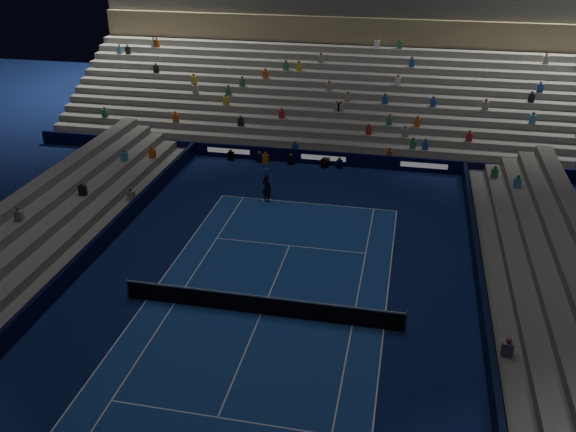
{
  "coord_description": "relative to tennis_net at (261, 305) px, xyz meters",
  "views": [
    {
      "loc": [
        5.78,
        -21.87,
        16.25
      ],
      "look_at": [
        0.0,
        6.0,
        2.0
      ],
      "focal_mm": 38.15,
      "sensor_mm": 36.0,
      "label": 1
    }
  ],
  "objects": [
    {
      "name": "ground",
      "position": [
        0.0,
        0.0,
        -0.5
      ],
      "size": [
        90.0,
        90.0,
        0.0
      ],
      "primitive_type": "plane",
      "color": "#0B1747",
      "rests_on": "ground"
    },
    {
      "name": "sponsor_barrier_west",
      "position": [
        -9.7,
        0.0,
        -0.0
      ],
      "size": [
        0.25,
        37.0,
        1.0
      ],
      "primitive_type": "cube",
      "color": "black",
      "rests_on": "ground"
    },
    {
      "name": "court_surface",
      "position": [
        0.0,
        0.0,
        -0.5
      ],
      "size": [
        10.97,
        23.77,
        0.01
      ],
      "primitive_type": "cube",
      "color": "navy",
      "rests_on": "ground"
    },
    {
      "name": "tennis_net",
      "position": [
        0.0,
        0.0,
        0.0
      ],
      "size": [
        12.9,
        0.1,
        1.1
      ],
      "color": "#B2B2B7",
      "rests_on": "ground"
    },
    {
      "name": "broadcast_camera",
      "position": [
        0.18,
        18.06,
        -0.18
      ],
      "size": [
        0.59,
        0.98,
        0.62
      ],
      "color": "black",
      "rests_on": "ground"
    },
    {
      "name": "sponsor_barrier_far",
      "position": [
        0.0,
        18.5,
        -0.0
      ],
      "size": [
        44.0,
        0.25,
        1.0
      ],
      "primitive_type": "cube",
      "color": "black",
      "rests_on": "ground"
    },
    {
      "name": "sponsor_barrier_east",
      "position": [
        9.7,
        0.0,
        -0.0
      ],
      "size": [
        0.25,
        37.0,
        1.0
      ],
      "primitive_type": "cube",
      "color": "black",
      "rests_on": "ground"
    },
    {
      "name": "tennis_player",
      "position": [
        -2.52,
        11.68,
        0.39
      ],
      "size": [
        0.76,
        0.63,
        1.79
      ],
      "primitive_type": "imported",
      "rotation": [
        0.0,
        0.0,
        2.79
      ],
      "color": "black",
      "rests_on": "ground"
    },
    {
      "name": "grandstand_main",
      "position": [
        0.0,
        27.9,
        2.87
      ],
      "size": [
        44.0,
        15.2,
        11.2
      ],
      "color": "slate",
      "rests_on": "ground"
    }
  ]
}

